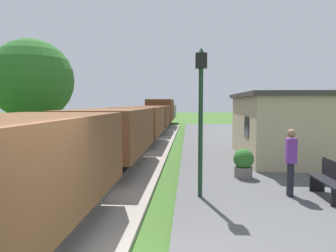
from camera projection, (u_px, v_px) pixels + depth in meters
name	position (u px, v px, depth m)	size (l,w,h in m)	color
freight_train	(148.00, 119.00, 21.60)	(2.50, 39.20, 2.72)	brown
station_hut	(280.00, 125.00, 12.67)	(3.50, 5.80, 2.78)	tan
bench_near_hut	(331.00, 180.00, 7.31)	(0.42, 1.50, 0.91)	black
bench_down_platform	(246.00, 134.00, 18.01)	(0.42, 1.50, 0.91)	black
person_waiting	(291.00, 159.00, 7.51)	(0.31, 0.42, 1.71)	black
potted_planter	(243.00, 163.00, 9.40)	(0.64, 0.64, 0.92)	slate
lamp_post_near	(201.00, 95.00, 7.31)	(0.28, 0.28, 3.70)	#193823
tree_trackside_far	(32.00, 80.00, 15.21)	(4.14, 4.14, 5.85)	#4C3823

